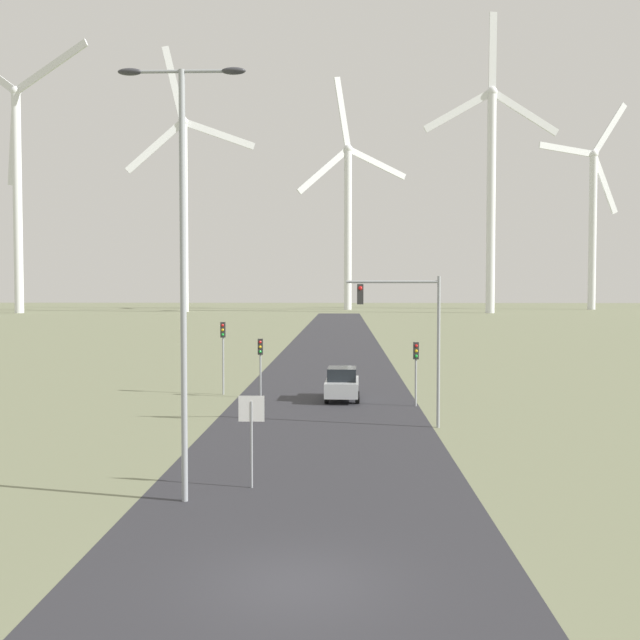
{
  "coord_description": "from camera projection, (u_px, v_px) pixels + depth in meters",
  "views": [
    {
      "loc": [
        1.0,
        -15.5,
        6.21
      ],
      "look_at": [
        0.0,
        16.63,
        4.84
      ],
      "focal_mm": 42.0,
      "sensor_mm": 36.0,
      "label": 1
    }
  ],
  "objects": [
    {
      "name": "traffic_light_post_near_right",
      "position": [
        416.0,
        359.0,
        39.23
      ],
      "size": [
        0.28,
        0.34,
        3.38
      ],
      "color": "#93999E",
      "rests_on": "ground"
    },
    {
      "name": "traffic_light_mast_overhead",
      "position": [
        409.0,
        322.0,
        33.18
      ],
      "size": [
        4.17,
        0.35,
        6.74
      ],
      "color": "#93999E",
      "rests_on": "ground"
    },
    {
      "name": "wind_turbine_left",
      "position": [
        184.0,
        196.0,
        195.78
      ],
      "size": [
        32.77,
        9.16,
        68.85
      ],
      "color": "silver",
      "rests_on": "ground"
    },
    {
      "name": "traffic_light_post_near_left",
      "position": [
        223.0,
        342.0,
        43.52
      ],
      "size": [
        0.28,
        0.34,
        4.24
      ],
      "color": "#93999E",
      "rests_on": "ground"
    },
    {
      "name": "wind_turbine_far_left",
      "position": [
        17.0,
        178.0,
        185.38
      ],
      "size": [
        38.95,
        12.08,
        68.48
      ],
      "color": "silver",
      "rests_on": "ground"
    },
    {
      "name": "ground_plane",
      "position": [
        296.0,
        582.0,
        15.77
      ],
      "size": [
        600.0,
        600.0,
        0.0
      ],
      "primitive_type": "plane",
      "color": "#757A5B"
    },
    {
      "name": "wind_turbine_center",
      "position": [
        348.0,
        210.0,
        215.19
      ],
      "size": [
        31.77,
        16.59,
        66.26
      ],
      "color": "silver",
      "rests_on": "ground"
    },
    {
      "name": "wind_turbine_right",
      "position": [
        491.0,
        180.0,
        185.46
      ],
      "size": [
        34.24,
        4.67,
        74.07
      ],
      "color": "silver",
      "rests_on": "ground"
    },
    {
      "name": "stop_sign_near",
      "position": [
        252.0,
        423.0,
        23.17
      ],
      "size": [
        0.81,
        0.07,
        2.88
      ],
      "color": "#93999E",
      "rests_on": "ground"
    },
    {
      "name": "road_surface",
      "position": [
        331.0,
        361.0,
        63.7
      ],
      "size": [
        10.0,
        240.0,
        0.01
      ],
      "color": "#2D2D33",
      "rests_on": "ground"
    },
    {
      "name": "wind_turbine_far_right",
      "position": [
        593.0,
        214.0,
        216.73
      ],
      "size": [
        28.09,
        10.68,
        60.52
      ],
      "color": "silver",
      "rests_on": "ground"
    },
    {
      "name": "car_approaching",
      "position": [
        342.0,
        384.0,
        41.43
      ],
      "size": [
        1.91,
        4.15,
        1.83
      ],
      "color": "#B7BCC1",
      "rests_on": "ground"
    },
    {
      "name": "streetlamp",
      "position": [
        183.0,
        239.0,
        21.47
      ],
      "size": [
        3.67,
        0.32,
        12.48
      ],
      "color": "#93999E",
      "rests_on": "ground"
    },
    {
      "name": "traffic_light_post_mid_left",
      "position": [
        260.0,
        354.0,
        42.26
      ],
      "size": [
        0.28,
        0.34,
        3.35
      ],
      "color": "#93999E",
      "rests_on": "ground"
    }
  ]
}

